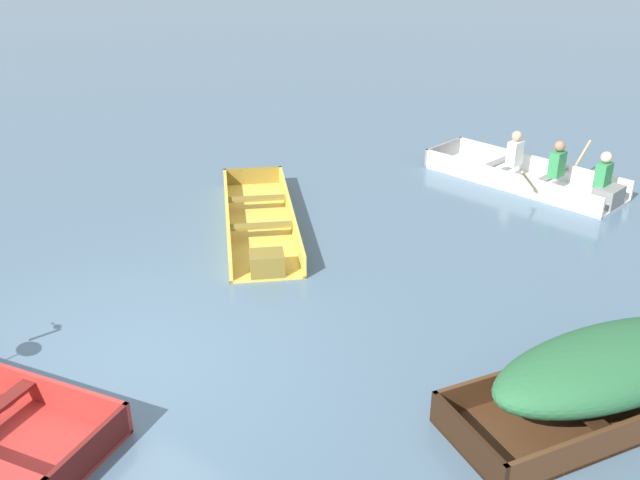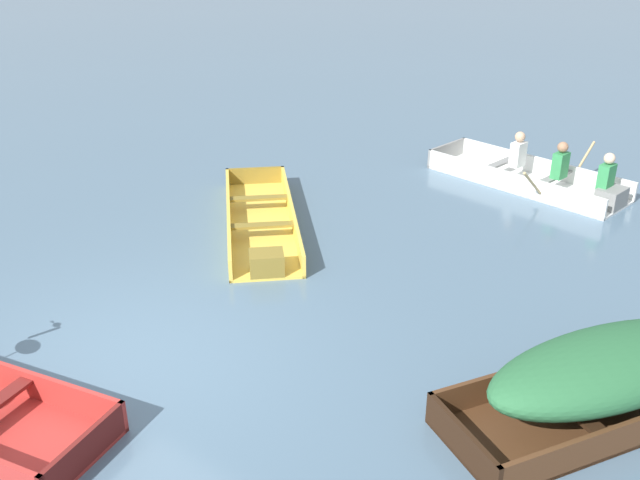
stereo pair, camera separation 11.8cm
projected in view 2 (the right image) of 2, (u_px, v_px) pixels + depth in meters
ground_plane at (127, 365)px, 7.68m from camera, size 80.00×80.00×0.00m
skiff_yellow_near_moored at (261, 223)px, 10.81m from camera, size 3.21×3.27×0.33m
skiff_dark_varnish_mid_moored at (611, 372)px, 6.81m from camera, size 2.61×3.45×0.81m
rowboat_white_with_crew at (538, 177)px, 12.37m from camera, size 3.61×2.33×0.92m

